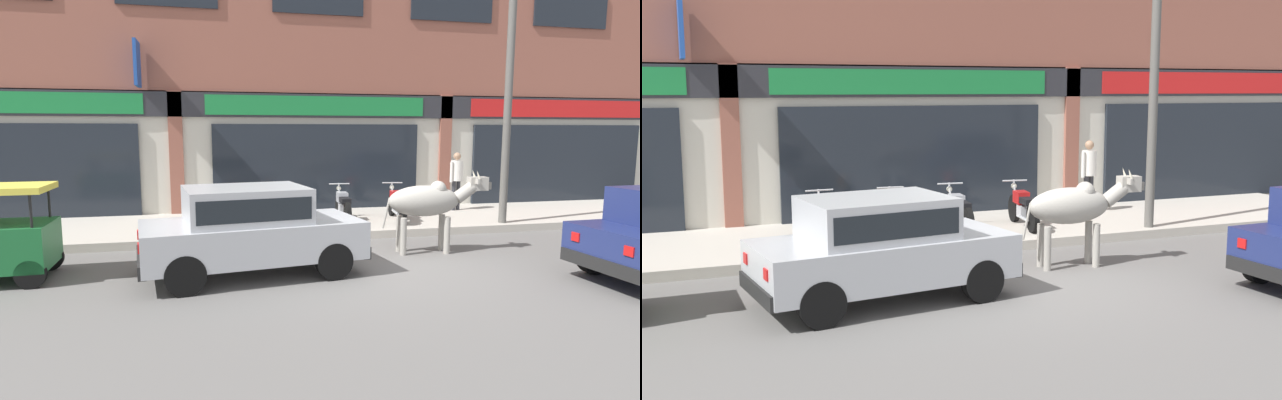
# 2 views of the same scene
# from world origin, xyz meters

# --- Properties ---
(ground_plane) EXTENTS (90.00, 90.00, 0.00)m
(ground_plane) POSITION_xyz_m (0.00, 0.00, 0.00)
(ground_plane) COLOR #605E5B
(sidewalk) EXTENTS (19.00, 3.43, 0.18)m
(sidewalk) POSITION_xyz_m (0.00, 3.91, 0.09)
(sidewalk) COLOR #B7AFA3
(sidewalk) RESTS_ON ground
(shop_building) EXTENTS (23.00, 1.40, 9.97)m
(shop_building) POSITION_xyz_m (-0.00, 5.88, 4.78)
(shop_building) COLOR #8E5142
(shop_building) RESTS_ON ground
(cow) EXTENTS (2.15, 0.64, 1.61)m
(cow) POSITION_xyz_m (1.11, 0.78, 1.01)
(cow) COLOR #9E998E
(cow) RESTS_ON ground
(car_0) EXTENTS (3.75, 2.06, 1.46)m
(car_0) POSITION_xyz_m (-2.39, -0.01, 0.81)
(car_0) COLOR black
(car_0) RESTS_ON ground
(motorcycle_0) EXTENTS (0.52, 1.81, 0.88)m
(motorcycle_0) POSITION_xyz_m (-2.40, 3.45, 0.56)
(motorcycle_0) COLOR black
(motorcycle_0) RESTS_ON sidewalk
(motorcycle_1) EXTENTS (0.52, 1.81, 0.88)m
(motorcycle_1) POSITION_xyz_m (-1.12, 3.35, 0.56)
(motorcycle_1) COLOR black
(motorcycle_1) RESTS_ON sidewalk
(motorcycle_2) EXTENTS (0.52, 1.81, 0.88)m
(motorcycle_2) POSITION_xyz_m (0.13, 3.48, 0.56)
(motorcycle_2) COLOR black
(motorcycle_2) RESTS_ON sidewalk
(motorcycle_3) EXTENTS (0.59, 1.80, 0.88)m
(motorcycle_3) POSITION_xyz_m (1.51, 3.44, 0.56)
(motorcycle_3) COLOR black
(motorcycle_3) RESTS_ON sidewalk
(pedestrian) EXTENTS (0.47, 0.32, 1.60)m
(pedestrian) POSITION_xyz_m (3.68, 4.55, 1.16)
(pedestrian) COLOR #2D2D33
(pedestrian) RESTS_ON sidewalk
(utility_pole) EXTENTS (0.18, 0.18, 5.35)m
(utility_pole) POSITION_xyz_m (3.84, 2.50, 2.85)
(utility_pole) COLOR #595651
(utility_pole) RESTS_ON sidewalk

